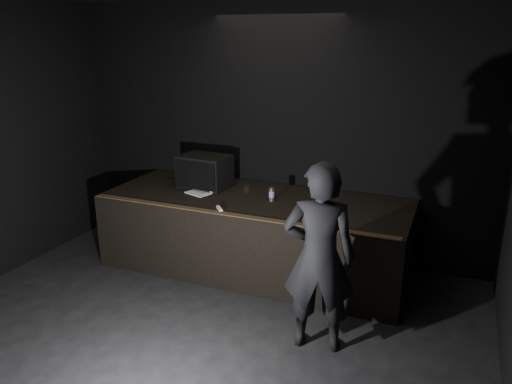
{
  "coord_description": "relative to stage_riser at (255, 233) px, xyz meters",
  "views": [
    {
      "loc": [
        2.39,
        -3.0,
        3.03
      ],
      "look_at": [
        0.19,
        2.3,
        1.23
      ],
      "focal_mm": 35.0,
      "sensor_mm": 36.0,
      "label": 1
    }
  ],
  "objects": [
    {
      "name": "stage_riser",
      "position": [
        0.0,
        0.0,
        0.0
      ],
      "size": [
        4.0,
        1.5,
        1.0
      ],
      "primitive_type": "cube",
      "color": "black",
      "rests_on": "ground"
    },
    {
      "name": "riser_lip",
      "position": [
        0.0,
        -0.71,
        0.51
      ],
      "size": [
        3.92,
        0.1,
        0.01
      ],
      "primitive_type": "cube",
      "color": "brown",
      "rests_on": "stage_riser"
    },
    {
      "name": "cable",
      "position": [
        -1.15,
        0.24,
        0.51
      ],
      "size": [
        0.87,
        0.1,
        0.02
      ],
      "primitive_type": "cylinder",
      "rotation": [
        0.0,
        1.57,
        -0.1
      ],
      "color": "black",
      "rests_on": "stage_riser"
    },
    {
      "name": "wii_remote",
      "position": [
        -0.22,
        -0.61,
        0.52
      ],
      "size": [
        0.14,
        0.16,
        0.03
      ],
      "primitive_type": "cube",
      "rotation": [
        0.0,
        0.0,
        0.71
      ],
      "color": "white",
      "rests_on": "stage_riser"
    },
    {
      "name": "stage_monitor",
      "position": [
        -0.84,
        0.19,
        0.72
      ],
      "size": [
        0.71,
        0.54,
        0.45
      ],
      "rotation": [
        0.0,
        0.0,
        -0.08
      ],
      "color": "black",
      "rests_on": "stage_riser"
    },
    {
      "name": "beer_can",
      "position": [
        0.25,
        -0.04,
        0.59
      ],
      "size": [
        0.07,
        0.07,
        0.18
      ],
      "color": "silver",
      "rests_on": "stage_riser"
    },
    {
      "name": "person",
      "position": [
        1.26,
        -1.41,
        0.47
      ],
      "size": [
        0.79,
        0.6,
        1.94
      ],
      "primitive_type": "imported",
      "rotation": [
        0.0,
        0.0,
        3.34
      ],
      "color": "black",
      "rests_on": "ground"
    },
    {
      "name": "room_walls",
      "position": [
        0.0,
        -2.73,
        1.52
      ],
      "size": [
        6.1,
        7.1,
        3.52
      ],
      "color": "black",
      "rests_on": "ground"
    },
    {
      "name": "laptop",
      "position": [
        -0.76,
        -0.06,
        0.56
      ],
      "size": [
        0.39,
        0.37,
        0.22
      ],
      "rotation": [
        0.0,
        0.0,
        -0.34
      ],
      "color": "silver",
      "rests_on": "stage_riser"
    },
    {
      "name": "plastic_cup",
      "position": [
        -0.18,
        0.14,
        0.55
      ],
      "size": [
        0.08,
        0.08,
        0.1
      ],
      "primitive_type": "cylinder",
      "color": "white",
      "rests_on": "stage_riser"
    }
  ]
}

